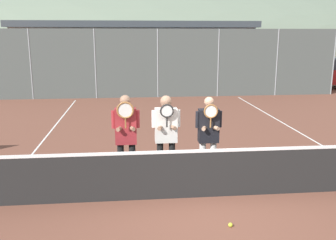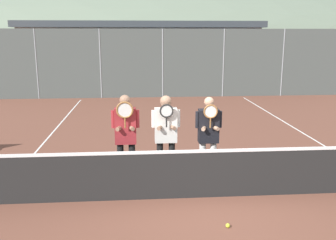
{
  "view_description": "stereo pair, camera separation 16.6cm",
  "coord_description": "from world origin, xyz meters",
  "px_view_note": "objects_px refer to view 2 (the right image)",
  "views": [
    {
      "loc": [
        -1.35,
        -6.42,
        2.98
      ],
      "look_at": [
        -0.6,
        0.94,
        1.28
      ],
      "focal_mm": 40.0,
      "sensor_mm": 36.0,
      "label": 1
    },
    {
      "loc": [
        -1.18,
        -6.43,
        2.98
      ],
      "look_at": [
        -0.6,
        0.94,
        1.28
      ],
      "focal_mm": 40.0,
      "sensor_mm": 36.0,
      "label": 2
    }
  ],
  "objects_px": {
    "player_center_right": "(208,134)",
    "player_center_left": "(166,132)",
    "car_far_left": "(49,74)",
    "car_left_of_center": "(147,73)",
    "player_leftmost": "(126,134)",
    "car_center": "(242,73)",
    "tennis_ball_on_court": "(228,226)"
  },
  "relations": [
    {
      "from": "player_center_right",
      "to": "player_center_left",
      "type": "bearing_deg",
      "value": 177.0
    },
    {
      "from": "player_center_left",
      "to": "car_far_left",
      "type": "distance_m",
      "value": 13.79
    },
    {
      "from": "player_center_left",
      "to": "car_left_of_center",
      "type": "relative_size",
      "value": 0.42
    },
    {
      "from": "car_far_left",
      "to": "car_left_of_center",
      "type": "xyz_separation_m",
      "value": [
        5.12,
        0.31,
        -0.01
      ]
    },
    {
      "from": "player_leftmost",
      "to": "car_left_of_center",
      "type": "distance_m",
      "value": 13.21
    },
    {
      "from": "player_center_right",
      "to": "car_far_left",
      "type": "distance_m",
      "value": 14.17
    },
    {
      "from": "car_far_left",
      "to": "car_left_of_center",
      "type": "bearing_deg",
      "value": 3.44
    },
    {
      "from": "player_leftmost",
      "to": "car_center",
      "type": "distance_m",
      "value": 14.54
    },
    {
      "from": "player_center_left",
      "to": "tennis_ball_on_court",
      "type": "distance_m",
      "value": 2.34
    },
    {
      "from": "player_center_left",
      "to": "player_center_right",
      "type": "relative_size",
      "value": 1.02
    },
    {
      "from": "car_far_left",
      "to": "car_center",
      "type": "height_order",
      "value": "car_far_left"
    },
    {
      "from": "car_left_of_center",
      "to": "player_leftmost",
      "type": "bearing_deg",
      "value": -93.15
    },
    {
      "from": "player_center_right",
      "to": "car_center",
      "type": "distance_m",
      "value": 13.88
    },
    {
      "from": "player_center_left",
      "to": "car_left_of_center",
      "type": "height_order",
      "value": "car_left_of_center"
    },
    {
      "from": "car_far_left",
      "to": "tennis_ball_on_court",
      "type": "bearing_deg",
      "value": -67.68
    },
    {
      "from": "car_left_of_center",
      "to": "player_center_right",
      "type": "bearing_deg",
      "value": -85.96
    },
    {
      "from": "player_leftmost",
      "to": "tennis_ball_on_court",
      "type": "relative_size",
      "value": 27.23
    },
    {
      "from": "car_far_left",
      "to": "tennis_ball_on_court",
      "type": "relative_size",
      "value": 64.39
    },
    {
      "from": "player_leftmost",
      "to": "car_center",
      "type": "bearing_deg",
      "value": 65.66
    },
    {
      "from": "tennis_ball_on_court",
      "to": "player_center_left",
      "type": "bearing_deg",
      "value": 113.56
    },
    {
      "from": "player_center_left",
      "to": "player_leftmost",
      "type": "bearing_deg",
      "value": -172.43
    },
    {
      "from": "car_far_left",
      "to": "player_leftmost",
      "type": "bearing_deg",
      "value": -71.15
    },
    {
      "from": "player_center_left",
      "to": "car_center",
      "type": "distance_m",
      "value": 14.13
    },
    {
      "from": "player_center_left",
      "to": "player_center_right",
      "type": "xyz_separation_m",
      "value": [
        0.85,
        -0.04,
        -0.05
      ]
    },
    {
      "from": "player_center_left",
      "to": "car_left_of_center",
      "type": "xyz_separation_m",
      "value": [
        -0.07,
        13.08,
        -0.13
      ]
    },
    {
      "from": "tennis_ball_on_court",
      "to": "player_leftmost",
      "type": "bearing_deg",
      "value": 131.98
    },
    {
      "from": "player_center_right",
      "to": "car_left_of_center",
      "type": "relative_size",
      "value": 0.41
    },
    {
      "from": "player_center_left",
      "to": "player_center_right",
      "type": "height_order",
      "value": "player_center_left"
    },
    {
      "from": "player_center_left",
      "to": "car_center",
      "type": "relative_size",
      "value": 0.39
    },
    {
      "from": "player_center_left",
      "to": "player_center_right",
      "type": "distance_m",
      "value": 0.86
    },
    {
      "from": "car_center",
      "to": "car_far_left",
      "type": "bearing_deg",
      "value": -177.97
    },
    {
      "from": "player_center_right",
      "to": "car_left_of_center",
      "type": "xyz_separation_m",
      "value": [
        -0.93,
        13.12,
        -0.09
      ]
    }
  ]
}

